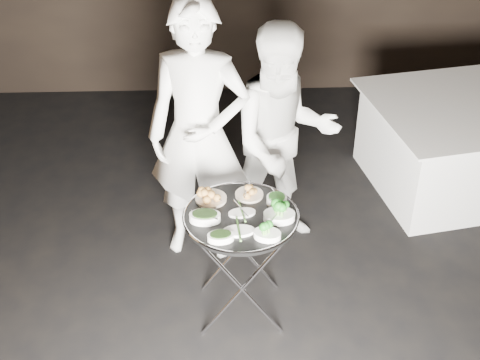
{
  "coord_description": "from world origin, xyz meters",
  "views": [
    {
      "loc": [
        -0.08,
        -2.98,
        3.24
      ],
      "look_at": [
        0.04,
        0.37,
        0.95
      ],
      "focal_mm": 50.0,
      "sensor_mm": 36.0,
      "label": 1
    }
  ],
  "objects_px": {
    "waiter_right": "(283,139)",
    "dining_table": "(451,146)",
    "tray_stand": "(241,260)",
    "serving_tray": "(241,217)",
    "waiter_left": "(199,135)"
  },
  "relations": [
    {
      "from": "serving_tray",
      "to": "waiter_left",
      "type": "bearing_deg",
      "value": 110.73
    },
    {
      "from": "tray_stand",
      "to": "dining_table",
      "type": "bearing_deg",
      "value": 38.47
    },
    {
      "from": "serving_tray",
      "to": "dining_table",
      "type": "relative_size",
      "value": 0.54
    },
    {
      "from": "serving_tray",
      "to": "tray_stand",
      "type": "bearing_deg",
      "value": 0.0
    },
    {
      "from": "serving_tray",
      "to": "waiter_left",
      "type": "xyz_separation_m",
      "value": [
        -0.26,
        0.68,
        0.17
      ]
    },
    {
      "from": "tray_stand",
      "to": "dining_table",
      "type": "distance_m",
      "value": 2.27
    },
    {
      "from": "tray_stand",
      "to": "serving_tray",
      "type": "relative_size",
      "value": 1.1
    },
    {
      "from": "tray_stand",
      "to": "waiter_right",
      "type": "relative_size",
      "value": 0.46
    },
    {
      "from": "tray_stand",
      "to": "dining_table",
      "type": "xyz_separation_m",
      "value": [
        1.78,
        1.41,
        -0.06
      ]
    },
    {
      "from": "tray_stand",
      "to": "serving_tray",
      "type": "bearing_deg",
      "value": 180.0
    },
    {
      "from": "waiter_right",
      "to": "dining_table",
      "type": "distance_m",
      "value": 1.65
    },
    {
      "from": "tray_stand",
      "to": "waiter_right",
      "type": "distance_m",
      "value": 0.95
    },
    {
      "from": "tray_stand",
      "to": "waiter_right",
      "type": "height_order",
      "value": "waiter_right"
    },
    {
      "from": "waiter_right",
      "to": "dining_table",
      "type": "xyz_separation_m",
      "value": [
        1.46,
        0.62,
        -0.46
      ]
    },
    {
      "from": "waiter_right",
      "to": "tray_stand",
      "type": "bearing_deg",
      "value": -123.12
    }
  ]
}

